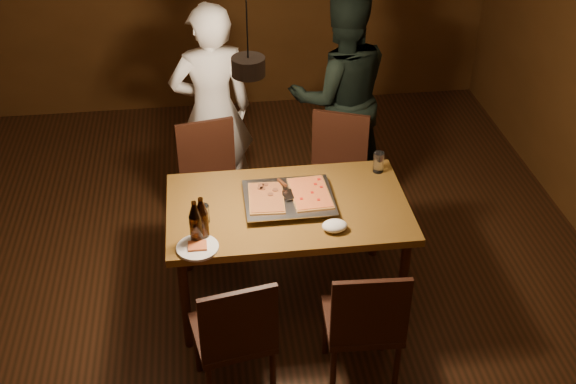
{
  "coord_description": "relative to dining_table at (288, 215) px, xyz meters",
  "views": [
    {
      "loc": [
        -0.24,
        -3.51,
        3.34
      ],
      "look_at": [
        0.23,
        0.12,
        0.85
      ],
      "focal_mm": 45.0,
      "sensor_mm": 36.0,
      "label": 1
    }
  ],
  "objects": [
    {
      "name": "water_glass_left",
      "position": [
        -0.52,
        -0.11,
        0.13
      ],
      "size": [
        0.07,
        0.07,
        0.12
      ],
      "primitive_type": "cylinder",
      "color": "silver",
      "rests_on": "dining_table"
    },
    {
      "name": "beer_bottle_a",
      "position": [
        -0.57,
        -0.29,
        0.21
      ],
      "size": [
        0.07,
        0.07,
        0.28
      ],
      "color": "black",
      "rests_on": "dining_table"
    },
    {
      "name": "spatula",
      "position": [
        0.02,
        0.03,
        0.14
      ],
      "size": [
        0.15,
        0.26,
        0.04
      ],
      "primitive_type": null,
      "rotation": [
        0.0,
        0.0,
        0.29
      ],
      "color": "silver",
      "rests_on": "pizza_tray"
    },
    {
      "name": "pendant_lamp",
      "position": [
        -0.23,
        -0.12,
        1.08
      ],
      "size": [
        0.18,
        0.18,
        1.1
      ],
      "color": "black",
      "rests_on": "ceiling"
    },
    {
      "name": "chair_far_left",
      "position": [
        -0.47,
        0.78,
        -0.14
      ],
      "size": [
        0.49,
        0.49,
        0.49
      ],
      "rotation": [
        0.0,
        0.0,
        3.33
      ],
      "color": "#38190F",
      "rests_on": "floor"
    },
    {
      "name": "room_shell",
      "position": [
        -0.23,
        -0.12,
        0.72
      ],
      "size": [
        6.0,
        6.0,
        6.0
      ],
      "color": "#3B1D10",
      "rests_on": "ground"
    },
    {
      "name": "chair_near_left",
      "position": [
        -0.39,
        -0.82,
        -0.14
      ],
      "size": [
        0.49,
        0.49,
        0.49
      ],
      "rotation": [
        0.0,
        0.0,
        0.18
      ],
      "color": "#38190F",
      "rests_on": "floor"
    },
    {
      "name": "pizza_meat",
      "position": [
        -0.13,
        0.02,
        0.13
      ],
      "size": [
        0.23,
        0.35,
        0.02
      ],
      "primitive_type": "cube",
      "rotation": [
        0.0,
        0.0,
        -0.05
      ],
      "color": "maroon",
      "rests_on": "pizza_tray"
    },
    {
      "name": "diner_white",
      "position": [
        -0.42,
        1.14,
        0.16
      ],
      "size": [
        0.67,
        0.5,
        1.67
      ],
      "primitive_type": "imported",
      "rotation": [
        0.0,
        0.0,
        3.32
      ],
      "color": "white",
      "rests_on": "floor"
    },
    {
      "name": "chair_far_right",
      "position": [
        0.46,
        0.79,
        -0.14
      ],
      "size": [
        0.55,
        0.55,
        0.49
      ],
      "rotation": [
        0.0,
        0.0,
        2.75
      ],
      "color": "#38190F",
      "rests_on": "floor"
    },
    {
      "name": "water_glass_right",
      "position": [
        0.64,
        0.31,
        0.15
      ],
      "size": [
        0.07,
        0.07,
        0.14
      ],
      "primitive_type": "cylinder",
      "color": "silver",
      "rests_on": "dining_table"
    },
    {
      "name": "pizza_cheese",
      "position": [
        0.14,
        0.03,
        0.13
      ],
      "size": [
        0.25,
        0.38,
        0.02
      ],
      "primitive_type": "cube",
      "rotation": [
        0.0,
        0.0,
        0.05
      ],
      "color": "gold",
      "rests_on": "pizza_tray"
    },
    {
      "name": "diner_dark",
      "position": [
        0.57,
        1.27,
        0.16
      ],
      "size": [
        0.84,
        0.67,
        1.67
      ],
      "primitive_type": "imported",
      "rotation": [
        0.0,
        0.0,
        3.2
      ],
      "color": "black",
      "rests_on": "floor"
    },
    {
      "name": "beer_bottle_b",
      "position": [
        -0.53,
        -0.26,
        0.21
      ],
      "size": [
        0.07,
        0.07,
        0.28
      ],
      "color": "black",
      "rests_on": "dining_table"
    },
    {
      "name": "dining_table",
      "position": [
        0.0,
        0.0,
        0.0
      ],
      "size": [
        1.5,
        0.9,
        0.75
      ],
      "color": "brown",
      "rests_on": "floor"
    },
    {
      "name": "chair_near_right",
      "position": [
        0.33,
        -0.82,
        -0.14
      ],
      "size": [
        0.44,
        0.44,
        0.49
      ],
      "rotation": [
        0.0,
        0.0,
        -0.05
      ],
      "color": "#38190F",
      "rests_on": "floor"
    },
    {
      "name": "plate_slice",
      "position": [
        -0.57,
        -0.36,
        0.08
      ],
      "size": [
        0.24,
        0.24,
        0.03
      ],
      "color": "white",
      "rests_on": "dining_table"
    },
    {
      "name": "napkin",
      "position": [
        0.24,
        -0.29,
        0.11
      ],
      "size": [
        0.15,
        0.12,
        0.06
      ],
      "primitive_type": "ellipsoid",
      "color": "white",
      "rests_on": "dining_table"
    },
    {
      "name": "pizza_tray",
      "position": [
        0.01,
        0.02,
        0.1
      ],
      "size": [
        0.57,
        0.47,
        0.05
      ],
      "primitive_type": "cube",
      "rotation": [
        0.0,
        0.0,
        0.04
      ],
      "color": "silver",
      "rests_on": "dining_table"
    }
  ]
}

